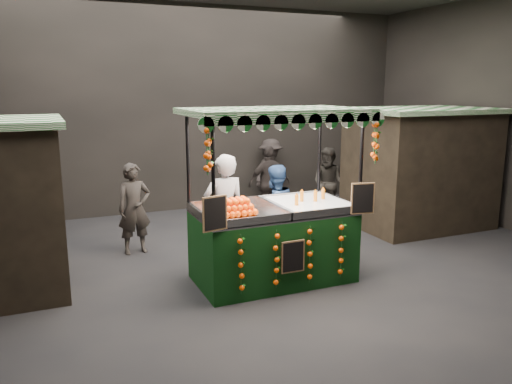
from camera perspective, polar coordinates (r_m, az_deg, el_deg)
name	(u,v)px	position (r m, az deg, el deg)	size (l,w,h in m)	color
ground	(264,275)	(8.47, 0.94, -9.35)	(12.00, 12.00, 0.00)	black
market_hall	(265,64)	(7.90, 1.02, 14.18)	(12.10, 10.10, 5.05)	black
neighbour_stall_right	(419,167)	(11.70, 17.92, 2.67)	(3.00, 2.20, 2.60)	black
juice_stall	(275,229)	(8.00, 2.10, -4.20)	(2.82, 1.66, 2.73)	black
vendor_grey	(224,212)	(8.51, -3.57, -2.29)	(0.73, 0.49, 1.97)	gray
vendor_blue	(275,210)	(9.23, 2.12, -2.09)	(0.95, 0.81, 1.68)	navy
shopper_0	(134,209)	(9.59, -13.54, -1.84)	(0.66, 0.47, 1.69)	#2C2724
shopper_1	(329,184)	(11.88, 8.23, 0.95)	(1.02, 1.03, 1.67)	#2B2723
shopper_2	(269,183)	(11.66, 1.51, 1.02)	(1.02, 0.44, 1.74)	#2A2422
shopper_3	(271,172)	(13.19, 1.67, 2.27)	(1.28, 1.03, 1.73)	#2C2523
shopper_4	(40,199)	(11.17, -23.16, -0.74)	(0.80, 0.53, 1.62)	black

